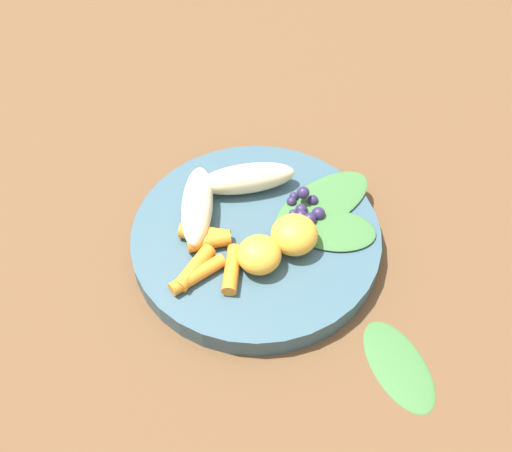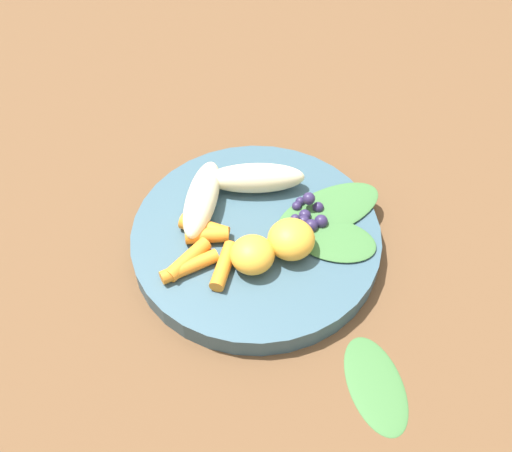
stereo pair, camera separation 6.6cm
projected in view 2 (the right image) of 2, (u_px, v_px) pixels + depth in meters
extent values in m
plane|color=brown|center=(256.00, 246.00, 0.69)|extent=(2.40, 2.40, 0.00)
cylinder|color=#385666|center=(256.00, 239.00, 0.68)|extent=(0.27, 0.27, 0.03)
ellipsoid|color=beige|center=(202.00, 199.00, 0.67)|extent=(0.05, 0.12, 0.03)
ellipsoid|color=beige|center=(256.00, 178.00, 0.69)|extent=(0.12, 0.07, 0.03)
ellipsoid|color=#F4A833|center=(291.00, 239.00, 0.64)|extent=(0.05, 0.05, 0.04)
ellipsoid|color=#F4A833|center=(252.00, 255.00, 0.63)|extent=(0.05, 0.05, 0.03)
cylinder|color=orange|center=(204.00, 228.00, 0.66)|extent=(0.05, 0.02, 0.02)
cylinder|color=orange|center=(207.00, 235.00, 0.65)|extent=(0.05, 0.03, 0.02)
cylinder|color=orange|center=(188.00, 259.00, 0.63)|extent=(0.03, 0.06, 0.02)
cylinder|color=orange|center=(190.00, 266.00, 0.63)|extent=(0.05, 0.06, 0.01)
cylinder|color=orange|center=(224.00, 266.00, 0.63)|extent=(0.02, 0.06, 0.02)
sphere|color=#2D234C|center=(304.00, 221.00, 0.67)|extent=(0.01, 0.01, 0.01)
sphere|color=#2D234C|center=(311.00, 226.00, 0.66)|extent=(0.01, 0.01, 0.01)
sphere|color=#2D234C|center=(297.00, 206.00, 0.68)|extent=(0.01, 0.01, 0.01)
sphere|color=#2D234C|center=(321.00, 221.00, 0.67)|extent=(0.01, 0.01, 0.01)
sphere|color=#2D234C|center=(318.00, 207.00, 0.68)|extent=(0.01, 0.01, 0.01)
sphere|color=#2D234C|center=(309.00, 199.00, 0.67)|extent=(0.01, 0.01, 0.01)
sphere|color=#2D234C|center=(305.00, 215.00, 0.67)|extent=(0.01, 0.01, 0.01)
sphere|color=#2D234C|center=(295.00, 219.00, 0.66)|extent=(0.01, 0.01, 0.01)
sphere|color=#2D234C|center=(300.00, 202.00, 0.69)|extent=(0.01, 0.01, 0.01)
ellipsoid|color=#3D7038|center=(333.00, 240.00, 0.66)|extent=(0.10, 0.06, 0.00)
ellipsoid|color=#3D7038|center=(329.00, 210.00, 0.68)|extent=(0.13, 0.14, 0.00)
ellipsoid|color=#3D7038|center=(376.00, 384.00, 0.58)|extent=(0.10, 0.12, 0.01)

